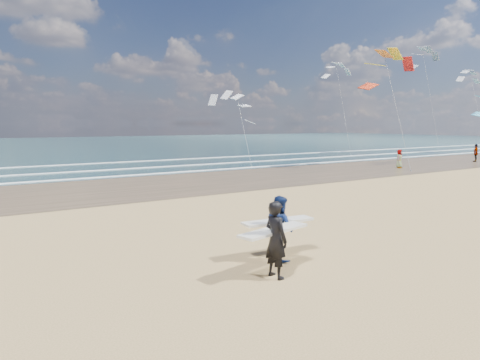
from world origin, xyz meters
TOP-DOWN VIEW (x-y plane):
  - wet_sand_strip at (20.00, 18.00)m, footprint 220.00×12.00m
  - ocean at (20.00, 72.00)m, footprint 220.00×100.00m
  - foam_breakers at (20.00, 28.10)m, footprint 220.00×11.70m
  - surfer_near at (0.54, 0.23)m, footprint 2.26×1.21m
  - surfer_far at (1.51, 1.30)m, footprint 2.24×1.21m
  - beachgoer_0 at (25.99, 15.72)m, footprint 0.93×0.78m
  - beachgoer_1 at (37.75, 15.46)m, footprint 1.14×0.80m
  - kite_0 at (25.21, 16.14)m, footprint 6.79×4.85m
  - kite_1 at (16.11, 25.71)m, footprint 5.31×4.68m
  - kite_2 at (44.41, 25.52)m, footprint 5.96×4.76m
  - kite_4 at (60.36, 28.12)m, footprint 5.42×4.70m
  - kite_5 at (34.29, 30.68)m, footprint 4.76×4.62m

SIDE VIEW (x-z plane):
  - wet_sand_strip at x=20.00m, z-range 0.00..0.01m
  - ocean at x=20.00m, z-range 0.00..0.02m
  - foam_breakers at x=20.00m, z-range 0.02..0.08m
  - beachgoer_0 at x=25.99m, z-range 0.00..1.62m
  - beachgoer_1 at x=37.75m, z-range 0.00..1.80m
  - surfer_far at x=1.51m, z-range 0.01..1.86m
  - surfer_near at x=0.54m, z-range 0.01..1.98m
  - kite_1 at x=16.11m, z-range 0.31..7.77m
  - kite_5 at x=34.29m, z-range 0.25..12.69m
  - kite_0 at x=25.21m, z-range 0.96..12.20m
  - kite_4 at x=60.36m, z-range 0.48..13.66m
  - kite_2 at x=44.41m, z-range 0.73..15.39m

